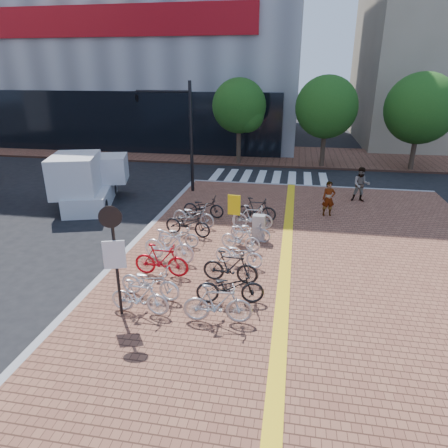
% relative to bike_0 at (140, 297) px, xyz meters
% --- Properties ---
extents(ground, '(120.00, 120.00, 0.00)m').
position_rel_bike_0_xyz_m(ground, '(1.90, 2.40, -0.66)').
color(ground, black).
rests_on(ground, ground).
extents(sidewalk, '(14.00, 34.00, 0.15)m').
position_rel_bike_0_xyz_m(sidewalk, '(4.90, -2.60, -0.59)').
color(sidewalk, brown).
rests_on(sidewalk, ground).
extents(tactile_strip, '(0.40, 34.00, 0.01)m').
position_rel_bike_0_xyz_m(tactile_strip, '(3.90, -2.60, -0.51)').
color(tactile_strip, yellow).
rests_on(tactile_strip, sidewalk).
extents(kerb_west, '(0.25, 34.00, 0.15)m').
position_rel_bike_0_xyz_m(kerb_west, '(-2.10, -2.60, -0.59)').
color(kerb_west, gray).
rests_on(kerb_west, ground).
extents(kerb_north, '(14.00, 0.25, 0.15)m').
position_rel_bike_0_xyz_m(kerb_north, '(4.90, 14.40, -0.59)').
color(kerb_north, gray).
rests_on(kerb_north, ground).
extents(far_sidewalk, '(70.00, 8.00, 0.15)m').
position_rel_bike_0_xyz_m(far_sidewalk, '(1.90, 23.40, -0.59)').
color(far_sidewalk, brown).
rests_on(far_sidewalk, ground).
extents(crosswalk, '(7.50, 4.00, 0.01)m').
position_rel_bike_0_xyz_m(crosswalk, '(2.40, 16.40, -0.66)').
color(crosswalk, silver).
rests_on(crosswalk, ground).
extents(street_trees, '(16.20, 4.60, 6.35)m').
position_rel_bike_0_xyz_m(street_trees, '(6.95, 19.85, 3.43)').
color(street_trees, '#38281E').
rests_on(street_trees, far_sidewalk).
extents(bike_0, '(1.73, 0.56, 1.03)m').
position_rel_bike_0_xyz_m(bike_0, '(0.00, 0.00, 0.00)').
color(bike_0, silver).
rests_on(bike_0, sidewalk).
extents(bike_1, '(2.00, 0.95, 1.01)m').
position_rel_bike_0_xyz_m(bike_1, '(-0.01, 0.87, -0.01)').
color(bike_1, silver).
rests_on(bike_1, sidewalk).
extents(bike_2, '(1.86, 0.56, 1.11)m').
position_rel_bike_0_xyz_m(bike_2, '(-0.12, 2.24, 0.04)').
color(bike_2, '#B70D17').
rests_on(bike_2, sidewalk).
extents(bike_3, '(2.02, 0.90, 1.17)m').
position_rel_bike_0_xyz_m(bike_3, '(-0.20, 3.31, 0.07)').
color(bike_3, white).
rests_on(bike_3, sidewalk).
extents(bike_4, '(1.69, 0.70, 0.87)m').
position_rel_bike_0_xyz_m(bike_4, '(-0.24, 4.63, -0.08)').
color(bike_4, '#B9B9BE').
rests_on(bike_4, sidewalk).
extents(bike_5, '(2.10, 1.06, 1.05)m').
position_rel_bike_0_xyz_m(bike_5, '(-0.16, 5.74, 0.01)').
color(bike_5, black).
rests_on(bike_5, sidewalk).
extents(bike_6, '(2.06, 1.07, 1.03)m').
position_rel_bike_0_xyz_m(bike_6, '(-0.18, 6.79, 0.00)').
color(bike_6, '#A5A6AA').
rests_on(bike_6, sidewalk).
extents(bike_7, '(1.95, 0.76, 1.01)m').
position_rel_bike_0_xyz_m(bike_7, '(-0.01, 7.99, -0.01)').
color(bike_7, black).
rests_on(bike_7, sidewalk).
extents(bike_8, '(1.92, 0.71, 1.13)m').
position_rel_bike_0_xyz_m(bike_8, '(2.21, -0.04, 0.05)').
color(bike_8, '#ADAEB2').
rests_on(bike_8, sidewalk).
extents(bike_9, '(2.07, 1.03, 1.04)m').
position_rel_bike_0_xyz_m(bike_9, '(2.38, 0.99, 0.01)').
color(bike_9, black).
rests_on(bike_9, sidewalk).
extents(bike_10, '(1.84, 0.65, 1.08)m').
position_rel_bike_0_xyz_m(bike_10, '(2.19, 2.18, 0.03)').
color(bike_10, black).
rests_on(bike_10, sidewalk).
extents(bike_11, '(1.83, 0.95, 0.91)m').
position_rel_bike_0_xyz_m(bike_11, '(2.29, 3.40, -0.06)').
color(bike_11, white).
rests_on(bike_11, sidewalk).
extents(bike_12, '(1.62, 0.75, 0.94)m').
position_rel_bike_0_xyz_m(bike_12, '(2.17, 4.67, -0.05)').
color(bike_12, silver).
rests_on(bike_12, sidewalk).
extents(bike_13, '(1.73, 0.84, 0.87)m').
position_rel_bike_0_xyz_m(bike_13, '(2.44, 5.64, -0.08)').
color(bike_13, '#B8B8BD').
rests_on(bike_13, sidewalk).
extents(bike_14, '(1.77, 0.55, 1.06)m').
position_rel_bike_0_xyz_m(bike_14, '(2.37, 6.94, 0.01)').
color(bike_14, '#B2B1B6').
rests_on(bike_14, sidewalk).
extents(bike_15, '(1.84, 0.61, 1.09)m').
position_rel_bike_0_xyz_m(bike_15, '(2.43, 7.90, 0.03)').
color(bike_15, black).
rests_on(bike_15, sidewalk).
extents(pedestrian_a, '(0.66, 0.49, 1.63)m').
position_rel_bike_0_xyz_m(pedestrian_a, '(5.66, 9.25, 0.30)').
color(pedestrian_a, gray).
rests_on(pedestrian_a, sidewalk).
extents(pedestrian_b, '(0.89, 0.70, 1.79)m').
position_rel_bike_0_xyz_m(pedestrian_b, '(7.44, 11.77, 0.38)').
color(pedestrian_b, '#505866').
rests_on(pedestrian_b, sidewalk).
extents(utility_box, '(0.51, 0.38, 1.06)m').
position_rel_bike_0_xyz_m(utility_box, '(2.76, 5.74, 0.02)').
color(utility_box, '#A6A6AB').
rests_on(utility_box, sidewalk).
extents(yellow_sign, '(0.51, 0.15, 1.86)m').
position_rel_bike_0_xyz_m(yellow_sign, '(1.76, 5.65, 0.78)').
color(yellow_sign, '#B7B7BC').
rests_on(yellow_sign, sidewalk).
extents(notice_sign, '(0.58, 0.23, 3.21)m').
position_rel_bike_0_xyz_m(notice_sign, '(-0.52, -0.16, 1.51)').
color(notice_sign, black).
rests_on(notice_sign, sidewalk).
extents(traffic_light_pole, '(3.17, 1.22, 5.90)m').
position_rel_bike_0_xyz_m(traffic_light_pole, '(-2.96, 12.15, 3.56)').
color(traffic_light_pole, black).
rests_on(traffic_light_pole, sidewalk).
extents(box_truck, '(3.33, 5.09, 2.72)m').
position_rel_bike_0_xyz_m(box_truck, '(-6.24, 9.19, 0.62)').
color(box_truck, silver).
rests_on(box_truck, ground).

